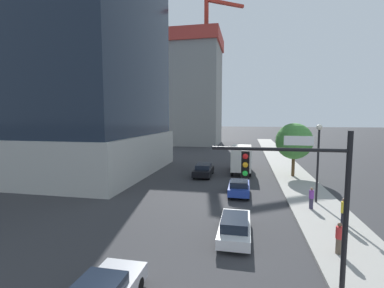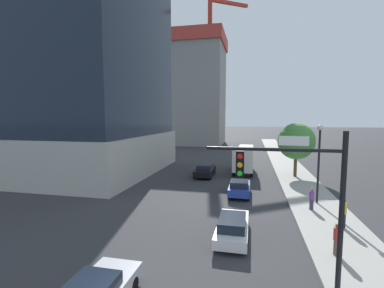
% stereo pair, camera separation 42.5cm
% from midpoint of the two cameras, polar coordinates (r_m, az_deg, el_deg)
% --- Properties ---
extents(sidewalk, '(4.11, 120.00, 0.15)m').
position_cam_midpoint_polar(sidewalk, '(28.35, 23.01, -8.76)').
color(sidewalk, '#9E9B93').
rests_on(sidewalk, ground).
extents(construction_building, '(19.84, 15.35, 34.39)m').
position_cam_midpoint_polar(construction_building, '(71.10, 1.13, 12.29)').
color(construction_building, gray).
rests_on(construction_building, ground).
extents(traffic_light_pole, '(5.25, 0.48, 6.26)m').
position_cam_midpoint_polar(traffic_light_pole, '(11.34, 22.03, -7.85)').
color(traffic_light_pole, black).
rests_on(traffic_light_pole, sidewalk).
extents(street_lamp, '(0.44, 0.44, 6.21)m').
position_cam_midpoint_polar(street_lamp, '(23.37, 25.69, -1.63)').
color(street_lamp, black).
rests_on(street_lamp, sidewalk).
extents(street_tree, '(4.13, 4.13, 6.12)m').
position_cam_midpoint_polar(street_tree, '(33.01, 21.45, 0.52)').
color(street_tree, brown).
rests_on(street_tree, sidewalk).
extents(car_white, '(1.74, 4.77, 1.35)m').
position_cam_midpoint_polar(car_white, '(16.37, 9.31, -16.79)').
color(car_white, silver).
rests_on(car_white, ground).
extents(car_black, '(1.94, 4.72, 1.43)m').
position_cam_midpoint_polar(car_black, '(31.96, 3.15, -5.54)').
color(car_black, black).
rests_on(car_black, ground).
extents(car_blue, '(1.80, 4.16, 1.44)m').
position_cam_midpoint_polar(car_blue, '(24.63, 10.47, -9.01)').
color(car_blue, '#233D9E').
rests_on(car_blue, ground).
extents(box_truck, '(2.34, 6.73, 3.42)m').
position_cam_midpoint_polar(box_truck, '(34.08, 11.11, -2.93)').
color(box_truck, '#B21E1E').
rests_on(box_truck, ground).
extents(pedestrian_yellow_shirt, '(0.34, 0.34, 1.81)m').
position_cam_midpoint_polar(pedestrian_yellow_shirt, '(19.50, 29.85, -12.52)').
color(pedestrian_yellow_shirt, black).
rests_on(pedestrian_yellow_shirt, sidewalk).
extents(pedestrian_purple_shirt, '(0.34, 0.34, 1.60)m').
position_cam_midpoint_polar(pedestrian_purple_shirt, '(22.15, 24.42, -10.45)').
color(pedestrian_purple_shirt, '#38334C').
rests_on(pedestrian_purple_shirt, sidewalk).
extents(pedestrian_red_shirt, '(0.34, 0.34, 1.59)m').
position_cam_midpoint_polar(pedestrian_red_shirt, '(15.85, 28.94, -17.16)').
color(pedestrian_red_shirt, brown).
rests_on(pedestrian_red_shirt, sidewalk).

